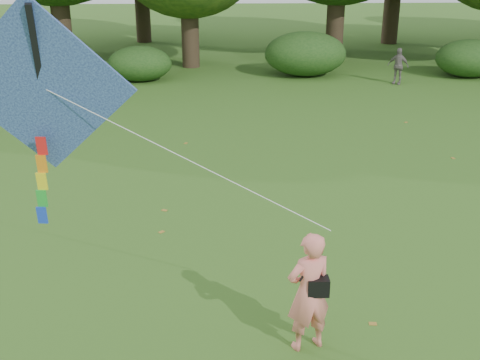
{
  "coord_description": "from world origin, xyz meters",
  "views": [
    {
      "loc": [
        -0.74,
        -7.92,
        5.47
      ],
      "look_at": [
        -0.38,
        2.0,
        1.5
      ],
      "focal_mm": 45.0,
      "sensor_mm": 36.0,
      "label": 1
    }
  ],
  "objects_px": {
    "bystander_right": "(398,66)",
    "flying_kite": "(42,90)",
    "man_kite_flyer": "(309,292)",
    "bystander_left": "(34,59)"
  },
  "relations": [
    {
      "from": "flying_kite",
      "to": "bystander_left",
      "type": "bearing_deg",
      "value": 106.97
    },
    {
      "from": "bystander_right",
      "to": "man_kite_flyer",
      "type": "bearing_deg",
      "value": -77.05
    },
    {
      "from": "bystander_right",
      "to": "flying_kite",
      "type": "height_order",
      "value": "flying_kite"
    },
    {
      "from": "man_kite_flyer",
      "to": "bystander_left",
      "type": "height_order",
      "value": "man_kite_flyer"
    },
    {
      "from": "bystander_right",
      "to": "flying_kite",
      "type": "xyz_separation_m",
      "value": [
        -9.58,
        -16.2,
        2.91
      ]
    },
    {
      "from": "bystander_left",
      "to": "bystander_right",
      "type": "bearing_deg",
      "value": -37.74
    },
    {
      "from": "bystander_right",
      "to": "flying_kite",
      "type": "relative_size",
      "value": 0.29
    },
    {
      "from": "bystander_left",
      "to": "flying_kite",
      "type": "distance_m",
      "value": 18.41
    },
    {
      "from": "man_kite_flyer",
      "to": "bystander_left",
      "type": "bearing_deg",
      "value": -83.27
    },
    {
      "from": "bystander_right",
      "to": "bystander_left",
      "type": "bearing_deg",
      "value": -151.99
    }
  ]
}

